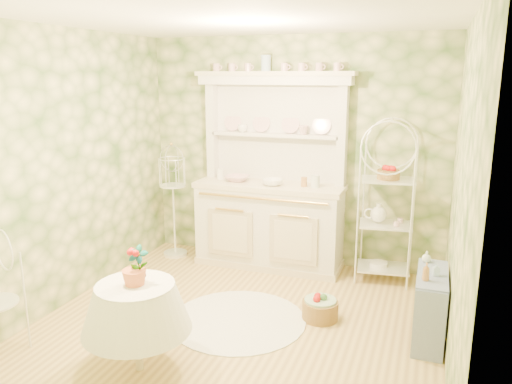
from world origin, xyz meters
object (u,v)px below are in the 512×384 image
(side_shelf, at_px, (430,310))
(floor_basket, at_px, (320,309))
(birdcage_stand, at_px, (173,196))
(kitchen_dresser, at_px, (270,172))
(round_table, at_px, (138,330))
(bakers_rack, at_px, (386,207))

(side_shelf, height_order, floor_basket, side_shelf)
(birdcage_stand, bearing_deg, kitchen_dresser, 4.11)
(kitchen_dresser, height_order, floor_basket, kitchen_dresser)
(side_shelf, relative_size, birdcage_stand, 0.42)
(kitchen_dresser, xyz_separation_m, round_table, (-0.26, -2.45, -0.81))
(round_table, distance_m, birdcage_stand, 2.59)
(side_shelf, distance_m, birdcage_stand, 3.32)
(birdcage_stand, bearing_deg, floor_basket, -26.54)
(side_shelf, relative_size, floor_basket, 2.11)
(bakers_rack, bearing_deg, kitchen_dresser, 172.06)
(round_table, xyz_separation_m, floor_basket, (1.15, 1.30, -0.24))
(kitchen_dresser, xyz_separation_m, bakers_rack, (1.34, -0.01, -0.30))
(bakers_rack, distance_m, floor_basket, 1.44)
(bakers_rack, height_order, round_table, bakers_rack)
(side_shelf, height_order, birdcage_stand, birdcage_stand)
(bakers_rack, relative_size, side_shelf, 2.58)
(birdcage_stand, bearing_deg, bakers_rack, 1.74)
(bakers_rack, height_order, floor_basket, bakers_rack)
(bakers_rack, bearing_deg, round_table, -130.79)
(birdcage_stand, relative_size, floor_basket, 5.01)
(kitchen_dresser, distance_m, bakers_rack, 1.38)
(bakers_rack, xyz_separation_m, side_shelf, (0.51, -1.19, -0.56))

